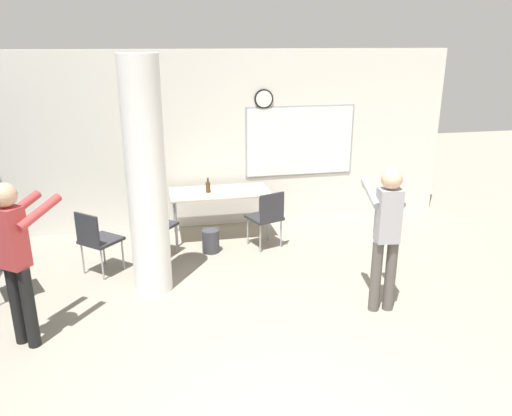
% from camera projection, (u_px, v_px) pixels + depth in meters
% --- Properties ---
extents(wall_back, '(8.00, 0.15, 2.80)m').
position_uv_depth(wall_back, '(209.00, 141.00, 7.93)').
color(wall_back, silver).
rests_on(wall_back, ground_plane).
extents(support_pillar, '(0.46, 0.46, 2.80)m').
position_uv_depth(support_pillar, '(146.00, 180.00, 5.75)').
color(support_pillar, white).
rests_on(support_pillar, ground_plane).
extents(folding_table, '(1.51, 0.72, 0.73)m').
position_uv_depth(folding_table, '(220.00, 195.00, 7.64)').
color(folding_table, beige).
rests_on(folding_table, ground_plane).
extents(bottle_on_table, '(0.07, 0.07, 0.23)m').
position_uv_depth(bottle_on_table, '(208.00, 187.00, 7.55)').
color(bottle_on_table, '#4C3319').
rests_on(bottle_on_table, folding_table).
extents(waste_bin, '(0.25, 0.25, 0.34)m').
position_uv_depth(waste_bin, '(211.00, 241.00, 7.21)').
color(waste_bin, '#38383D').
rests_on(waste_bin, ground_plane).
extents(chair_table_right, '(0.56, 0.56, 0.87)m').
position_uv_depth(chair_table_right, '(267.00, 215.00, 7.26)').
color(chair_table_right, '#2D2D33').
rests_on(chair_table_right, ground_plane).
extents(chair_near_pillar, '(0.62, 0.62, 0.87)m').
position_uv_depth(chair_near_pillar, '(96.00, 238.00, 6.42)').
color(chair_near_pillar, '#2D2D33').
rests_on(chair_near_pillar, ground_plane).
extents(chair_table_left, '(0.62, 0.62, 0.87)m').
position_uv_depth(chair_table_left, '(154.00, 223.00, 6.94)').
color(chair_table_left, '#2D2D33').
rests_on(chair_table_left, ground_plane).
extents(person_watching_back, '(0.61, 0.67, 1.70)m').
position_uv_depth(person_watching_back, '(16.00, 252.00, 4.78)').
color(person_watching_back, black).
rests_on(person_watching_back, ground_plane).
extents(person_playing_side, '(0.41, 0.67, 1.66)m').
position_uv_depth(person_playing_side, '(386.00, 229.00, 5.43)').
color(person_playing_side, '#514C47').
rests_on(person_playing_side, ground_plane).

